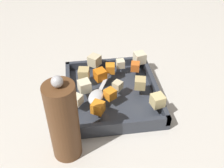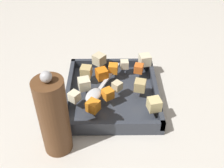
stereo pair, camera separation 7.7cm
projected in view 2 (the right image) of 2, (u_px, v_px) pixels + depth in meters
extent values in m
plane|color=beige|center=(117.00, 93.00, 0.82)|extent=(4.00, 4.00, 0.00)
cube|color=#333842|center=(112.00, 96.00, 0.80)|extent=(0.29, 0.26, 0.01)
cube|color=#333842|center=(155.00, 90.00, 0.79)|extent=(0.29, 0.01, 0.03)
cube|color=#333842|center=(69.00, 91.00, 0.79)|extent=(0.29, 0.01, 0.03)
cube|color=#333842|center=(113.00, 126.00, 0.68)|extent=(0.01, 0.26, 0.03)
cube|color=#333842|center=(112.00, 63.00, 0.89)|extent=(0.01, 0.26, 0.03)
cube|color=orange|center=(139.00, 68.00, 0.83)|extent=(0.03, 0.03, 0.03)
cube|color=orange|center=(102.00, 74.00, 0.80)|extent=(0.04, 0.04, 0.03)
cube|color=orange|center=(108.00, 94.00, 0.73)|extent=(0.04, 0.04, 0.03)
cube|color=orange|center=(93.00, 106.00, 0.70)|extent=(0.04, 0.04, 0.03)
cube|color=orange|center=(113.00, 68.00, 0.83)|extent=(0.03, 0.03, 0.03)
cube|color=tan|center=(86.00, 71.00, 0.81)|extent=(0.04, 0.04, 0.03)
cube|color=beige|center=(84.00, 84.00, 0.76)|extent=(0.04, 0.04, 0.03)
cube|color=beige|center=(124.00, 64.00, 0.84)|extent=(0.03, 0.03, 0.02)
cube|color=beige|center=(74.00, 96.00, 0.73)|extent=(0.04, 0.04, 0.03)
cube|color=#E0CC89|center=(154.00, 104.00, 0.70)|extent=(0.04, 0.04, 0.03)
cube|color=beige|center=(119.00, 86.00, 0.76)|extent=(0.03, 0.03, 0.02)
cube|color=tan|center=(140.00, 85.00, 0.76)|extent=(0.04, 0.04, 0.03)
cube|color=beige|center=(145.00, 60.00, 0.86)|extent=(0.04, 0.04, 0.03)
cube|color=beige|center=(99.00, 59.00, 0.86)|extent=(0.05, 0.05, 0.03)
ellipsoid|color=silver|center=(94.00, 95.00, 0.73)|extent=(0.07, 0.06, 0.02)
cube|color=silver|center=(109.00, 76.00, 0.81)|extent=(0.14, 0.07, 0.01)
cylinder|color=brown|center=(54.00, 117.00, 0.60)|extent=(0.07, 0.07, 0.20)
sphere|color=#B7B7BC|center=(46.00, 77.00, 0.53)|extent=(0.02, 0.02, 0.02)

